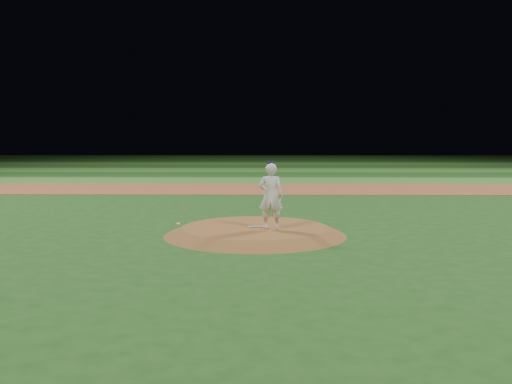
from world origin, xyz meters
The scene contains 12 objects.
ground centered at (0.00, 0.00, 0.00)m, with size 120.00×120.00×0.00m, color #1F4E19.
infield_dirt_band centered at (0.00, 14.00, 0.01)m, with size 70.00×6.00×0.02m, color #9B5030.
outfield_stripe_0 centered at (0.00, 19.50, 0.01)m, with size 70.00×5.00×0.02m, color #3C7D2D.
outfield_stripe_1 centered at (0.00, 24.50, 0.01)m, with size 70.00×5.00×0.02m, color #1B4B18.
outfield_stripe_2 centered at (0.00, 29.50, 0.01)m, with size 70.00×5.00×0.02m, color #35742A.
outfield_stripe_3 centered at (0.00, 34.50, 0.01)m, with size 70.00×5.00×0.02m, color #1E4D18.
outfield_stripe_4 centered at (0.00, 39.50, 0.01)m, with size 70.00×5.00×0.02m, color #396A26.
outfield_stripe_5 centered at (0.00, 44.50, 0.01)m, with size 70.00×5.00×0.02m, color #1A4C18.
pitchers_mound centered at (0.00, 0.00, 0.12)m, with size 5.50×5.50×0.25m, color brown.
pitching_rubber centered at (0.09, -0.05, 0.27)m, with size 0.60×0.15×0.03m, color silver.
rosin_bag centered at (-2.37, 0.30, 0.29)m, with size 0.13×0.13×0.07m, color silver.
pitcher_on_mound centered at (0.47, -0.43, 1.24)m, with size 0.77×0.57×2.02m.
Camera 1 is at (0.29, -17.03, 3.10)m, focal length 40.00 mm.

